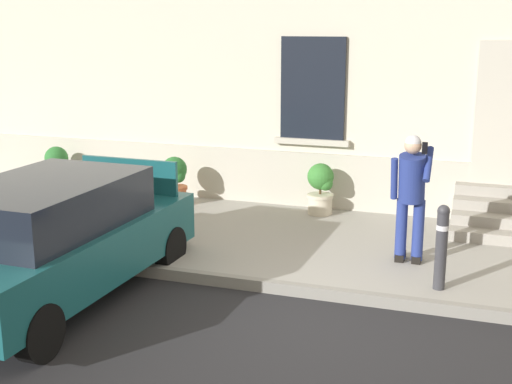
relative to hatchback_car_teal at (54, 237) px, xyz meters
name	(u,v)px	position (x,y,z in m)	size (l,w,h in m)	color
ground_plane	(306,331)	(3.07, 0.12, -0.79)	(80.00, 80.00, 0.00)	#232326
sidewalk	(356,248)	(3.07, 2.92, -0.71)	(24.00, 3.60, 0.15)	#99968E
curb_edge	(326,293)	(3.07, 1.06, -0.71)	(24.00, 0.12, 0.15)	gray
entrance_stoop	(506,216)	(5.13, 4.24, -0.40)	(1.58, 1.28, 0.64)	#9E998E
hatchback_car_teal	(54,237)	(0.00, 0.00, 0.00)	(1.87, 4.10, 1.50)	#165156
bollard_near_person	(441,244)	(4.36, 1.47, -0.08)	(0.15, 0.15, 1.04)	#333338
person_on_phone	(411,190)	(3.89, 2.28, 0.36)	(0.51, 0.51, 1.74)	navy
planter_charcoal	(57,168)	(-2.89, 4.23, -0.18)	(0.44, 0.44, 0.86)	#2D2D30
planter_terracotta	(175,180)	(-0.35, 4.03, -0.18)	(0.44, 0.44, 0.86)	#B25B38
planter_cream	(321,187)	(2.20, 4.29, -0.18)	(0.44, 0.44, 0.86)	beige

